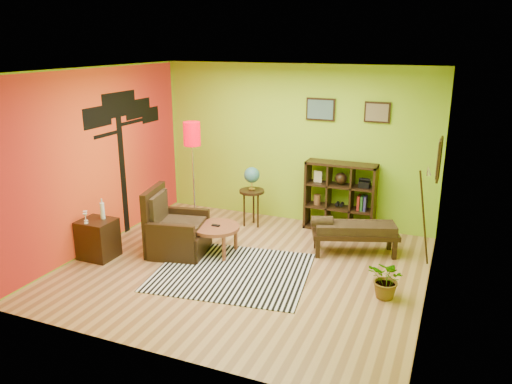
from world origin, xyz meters
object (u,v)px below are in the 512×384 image
at_px(floor_lamp, 192,144).
at_px(cube_shelf, 341,197).
at_px(potted_plant, 387,283).
at_px(armchair, 175,233).
at_px(side_cabinet, 98,238).
at_px(bench, 353,230).
at_px(globe_table, 252,182).
at_px(coffee_table, 216,230).

xyz_separation_m(floor_lamp, cube_shelf, (2.27, 1.04, -0.94)).
relative_size(floor_lamp, potted_plant, 3.64).
bearing_deg(armchair, floor_lamp, 98.21).
bearing_deg(cube_shelf, armchair, -138.38).
xyz_separation_m(side_cabinet, cube_shelf, (3.11, 2.53, 0.30)).
bearing_deg(floor_lamp, bench, 2.76).
distance_m(armchair, side_cabinet, 1.15).
height_order(armchair, globe_table, globe_table).
height_order(cube_shelf, potted_plant, cube_shelf).
relative_size(side_cabinet, potted_plant, 1.74).
xyz_separation_m(coffee_table, globe_table, (0.04, 1.33, 0.42)).
height_order(side_cabinet, potted_plant, side_cabinet).
xyz_separation_m(floor_lamp, potted_plant, (3.40, -1.09, -1.34)).
distance_m(bench, potted_plant, 1.43).
distance_m(coffee_table, cube_shelf, 2.31).
distance_m(floor_lamp, cube_shelf, 2.67).
bearing_deg(cube_shelf, bench, -65.72).
distance_m(armchair, floor_lamp, 1.51).
xyz_separation_m(bench, potted_plant, (0.72, -1.22, -0.18)).
bearing_deg(floor_lamp, potted_plant, -17.78).
distance_m(armchair, potted_plant, 3.29).
xyz_separation_m(armchair, globe_table, (0.66, 1.52, 0.50)).
height_order(bench, potted_plant, bench).
xyz_separation_m(cube_shelf, potted_plant, (1.13, -2.13, -0.40)).
height_order(side_cabinet, globe_table, globe_table).
xyz_separation_m(armchair, cube_shelf, (2.15, 1.91, 0.29)).
xyz_separation_m(armchair, bench, (2.56, 0.99, 0.08)).
xyz_separation_m(globe_table, cube_shelf, (1.49, 0.38, -0.21)).
bearing_deg(coffee_table, armchair, -162.63).
bearing_deg(floor_lamp, cube_shelf, 24.68).
relative_size(coffee_table, side_cabinet, 0.80).
bearing_deg(armchair, bench, 21.20).
bearing_deg(bench, globe_table, 164.43).
relative_size(coffee_table, cube_shelf, 0.61).
bearing_deg(side_cabinet, globe_table, 52.93).
distance_m(armchair, cube_shelf, 2.89).
bearing_deg(cube_shelf, globe_table, -165.58).
relative_size(armchair, globe_table, 0.96).
bearing_deg(potted_plant, coffee_table, 171.02).
bearing_deg(bench, cube_shelf, 114.28).
distance_m(side_cabinet, bench, 3.88).
bearing_deg(side_cabinet, bench, 24.60).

